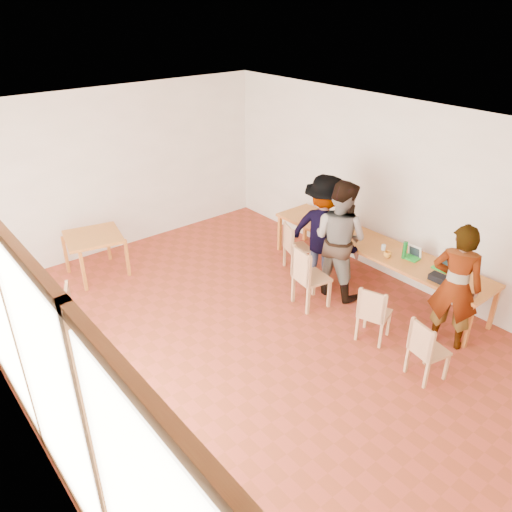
% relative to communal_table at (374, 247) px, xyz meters
% --- Properties ---
extents(ground, '(8.00, 8.00, 0.00)m').
position_rel_communal_table_xyz_m(ground, '(-2.50, 0.04, -0.70)').
color(ground, '#A33C27').
rests_on(ground, ground).
extents(wall_back, '(6.00, 0.10, 3.00)m').
position_rel_communal_table_xyz_m(wall_back, '(-2.50, 4.04, 0.80)').
color(wall_back, white).
rests_on(wall_back, ground).
extents(wall_right, '(0.10, 8.00, 3.00)m').
position_rel_communal_table_xyz_m(wall_right, '(0.50, 0.04, 0.80)').
color(wall_right, white).
rests_on(wall_right, ground).
extents(window_wall, '(0.10, 8.00, 3.00)m').
position_rel_communal_table_xyz_m(window_wall, '(-5.46, 0.04, 0.80)').
color(window_wall, white).
rests_on(window_wall, ground).
extents(ceiling, '(6.00, 8.00, 0.04)m').
position_rel_communal_table_xyz_m(ceiling, '(-2.50, 0.04, 2.32)').
color(ceiling, white).
rests_on(ceiling, wall_back).
extents(communal_table, '(0.80, 4.00, 0.75)m').
position_rel_communal_table_xyz_m(communal_table, '(0.00, 0.00, 0.00)').
color(communal_table, '#CA6A2C').
rests_on(communal_table, ground).
extents(side_table, '(0.90, 0.90, 0.75)m').
position_rel_communal_table_xyz_m(side_table, '(-3.43, 3.24, -0.03)').
color(side_table, '#CA6A2C').
rests_on(side_table, ground).
extents(chair_near, '(0.47, 0.47, 0.45)m').
position_rel_communal_table_xyz_m(chair_near, '(-1.36, -1.92, -0.18)').
color(chair_near, tan).
rests_on(chair_near, ground).
extents(chair_mid, '(0.51, 0.51, 0.46)m').
position_rel_communal_table_xyz_m(chair_mid, '(-1.25, -1.01, -0.17)').
color(chair_mid, tan).
rests_on(chair_mid, ground).
extents(chair_far, '(0.54, 0.54, 0.54)m').
position_rel_communal_table_xyz_m(chair_far, '(-1.33, 0.22, -0.09)').
color(chair_far, tan).
rests_on(chair_far, ground).
extents(chair_empty, '(0.51, 0.51, 0.46)m').
position_rel_communal_table_xyz_m(chair_empty, '(-0.69, 1.20, -0.17)').
color(chair_empty, tan).
rests_on(chair_empty, ground).
extents(chair_spare, '(0.55, 0.55, 0.48)m').
position_rel_communal_table_xyz_m(chair_spare, '(-4.58, 1.64, -0.15)').
color(chair_spare, tan).
rests_on(chair_spare, ground).
extents(person_near, '(0.66, 0.78, 1.83)m').
position_rel_communal_table_xyz_m(person_near, '(-0.45, -1.70, 0.21)').
color(person_near, gray).
rests_on(person_near, ground).
extents(person_mid, '(0.86, 1.04, 1.93)m').
position_rel_communal_table_xyz_m(person_mid, '(-0.64, 0.21, 0.26)').
color(person_mid, gray).
rests_on(person_mid, ground).
extents(person_far, '(1.02, 1.38, 1.90)m').
position_rel_communal_table_xyz_m(person_far, '(-0.60, 0.58, 0.25)').
color(person_far, gray).
rests_on(person_far, ground).
extents(laptop_near, '(0.21, 0.25, 0.20)m').
position_rel_communal_table_xyz_m(laptop_near, '(0.15, -1.16, 0.10)').
color(laptop_near, green).
rests_on(laptop_near, communal_table).
extents(laptop_mid, '(0.22, 0.25, 0.20)m').
position_rel_communal_table_xyz_m(laptop_mid, '(0.08, -0.67, 0.10)').
color(laptop_mid, green).
rests_on(laptop_mid, communal_table).
extents(laptop_far, '(0.23, 0.26, 0.21)m').
position_rel_communal_table_xyz_m(laptop_far, '(0.09, 0.69, 0.11)').
color(laptop_far, green).
rests_on(laptop_far, communal_table).
extents(yellow_mug, '(0.15, 0.15, 0.09)m').
position_rel_communal_table_xyz_m(yellow_mug, '(-0.20, -0.41, 0.09)').
color(yellow_mug, orange).
rests_on(yellow_mug, communal_table).
extents(green_bottle, '(0.07, 0.07, 0.28)m').
position_rel_communal_table_xyz_m(green_bottle, '(-0.03, -0.59, 0.19)').
color(green_bottle, '#106420').
rests_on(green_bottle, communal_table).
extents(clear_glass, '(0.07, 0.07, 0.09)m').
position_rel_communal_table_xyz_m(clear_glass, '(-0.05, -0.21, 0.09)').
color(clear_glass, silver).
rests_on(clear_glass, communal_table).
extents(condiment_cup, '(0.08, 0.08, 0.06)m').
position_rel_communal_table_xyz_m(condiment_cup, '(-0.02, 0.69, 0.08)').
color(condiment_cup, white).
rests_on(condiment_cup, communal_table).
extents(pink_phone, '(0.05, 0.10, 0.01)m').
position_rel_communal_table_xyz_m(pink_phone, '(-0.27, 1.42, 0.05)').
color(pink_phone, '#CC3E55').
rests_on(pink_phone, communal_table).
extents(black_pouch, '(0.16, 0.26, 0.09)m').
position_rel_communal_table_xyz_m(black_pouch, '(-0.23, -1.33, 0.09)').
color(black_pouch, black).
rests_on(black_pouch, communal_table).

